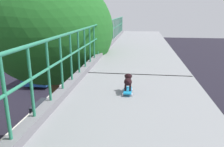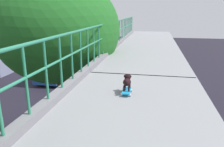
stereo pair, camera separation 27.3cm
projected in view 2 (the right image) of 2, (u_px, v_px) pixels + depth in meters
name	position (u px, v px, depth m)	size (l,w,h in m)	color
overpass_deck	(130.00, 115.00, 3.99)	(2.94, 29.68, 0.37)	gray
green_railing	(55.00, 87.00, 4.13)	(0.20, 28.20, 1.20)	slate
car_black_fifth	(58.00, 112.00, 14.88)	(1.95, 4.20, 1.45)	black
city_bus	(66.00, 58.00, 26.26)	(2.67, 11.46, 3.13)	#1C488B
roadside_tree_mid	(58.00, 31.00, 9.11)	(5.09, 5.09, 8.66)	brown
toy_skateboard	(127.00, 91.00, 4.48)	(0.21, 0.43, 0.08)	#1993D0
small_dog	(127.00, 81.00, 4.49)	(0.17, 0.38, 0.30)	black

